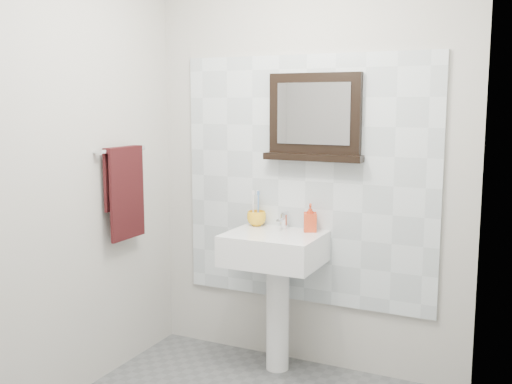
% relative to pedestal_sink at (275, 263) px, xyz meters
% --- Properties ---
extents(back_wall, '(2.00, 0.01, 2.50)m').
position_rel_pedestal_sink_xyz_m(back_wall, '(0.11, 0.23, 0.57)').
color(back_wall, '#B8B6AF').
rests_on(back_wall, ground).
extents(front_wall, '(2.00, 0.01, 2.50)m').
position_rel_pedestal_sink_xyz_m(front_wall, '(0.11, -1.97, 0.57)').
color(front_wall, '#B8B6AF').
rests_on(front_wall, ground).
extents(left_wall, '(0.01, 2.20, 2.50)m').
position_rel_pedestal_sink_xyz_m(left_wall, '(-0.89, -0.87, 0.57)').
color(left_wall, '#B8B6AF').
rests_on(left_wall, ground).
extents(right_wall, '(0.01, 2.20, 2.50)m').
position_rel_pedestal_sink_xyz_m(right_wall, '(1.11, -0.87, 0.57)').
color(right_wall, '#B8B6AF').
rests_on(right_wall, ground).
extents(splashback, '(1.60, 0.02, 1.50)m').
position_rel_pedestal_sink_xyz_m(splashback, '(0.11, 0.21, 0.47)').
color(splashback, silver).
rests_on(splashback, back_wall).
extents(pedestal_sink, '(0.55, 0.44, 0.96)m').
position_rel_pedestal_sink_xyz_m(pedestal_sink, '(0.00, 0.00, 0.00)').
color(pedestal_sink, white).
rests_on(pedestal_sink, ground).
extents(toothbrush_cup, '(0.14, 0.14, 0.09)m').
position_rel_pedestal_sink_xyz_m(toothbrush_cup, '(-0.19, 0.14, 0.23)').
color(toothbrush_cup, yellow).
rests_on(toothbrush_cup, pedestal_sink).
extents(toothbrushes, '(0.05, 0.04, 0.21)m').
position_rel_pedestal_sink_xyz_m(toothbrushes, '(-0.19, 0.14, 0.31)').
color(toothbrushes, white).
rests_on(toothbrushes, toothbrush_cup).
extents(soap_dispenser, '(0.10, 0.10, 0.17)m').
position_rel_pedestal_sink_xyz_m(soap_dispenser, '(0.17, 0.13, 0.27)').
color(soap_dispenser, red).
rests_on(soap_dispenser, pedestal_sink).
extents(framed_mirror, '(0.60, 0.11, 0.51)m').
position_rel_pedestal_sink_xyz_m(framed_mirror, '(0.17, 0.19, 0.85)').
color(framed_mirror, black).
rests_on(framed_mirror, back_wall).
extents(towel_bar, '(0.07, 0.40, 0.03)m').
position_rel_pedestal_sink_xyz_m(towel_bar, '(-0.84, -0.32, 0.67)').
color(towel_bar, silver).
rests_on(towel_bar, left_wall).
extents(hand_towel, '(0.06, 0.30, 0.55)m').
position_rel_pedestal_sink_xyz_m(hand_towel, '(-0.83, -0.32, 0.46)').
color(hand_towel, black).
rests_on(hand_towel, towel_bar).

